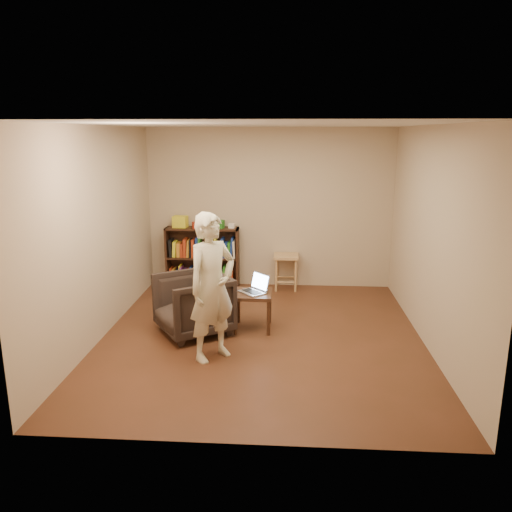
# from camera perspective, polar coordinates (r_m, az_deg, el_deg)

# --- Properties ---
(floor) EXTENTS (4.50, 4.50, 0.00)m
(floor) POSITION_cam_1_polar(r_m,az_deg,el_deg) (6.39, 0.64, -9.22)
(floor) COLOR #462716
(floor) RESTS_ON ground
(ceiling) EXTENTS (4.50, 4.50, 0.00)m
(ceiling) POSITION_cam_1_polar(r_m,az_deg,el_deg) (5.88, 0.71, 14.80)
(ceiling) COLOR silver
(ceiling) RESTS_ON wall_back
(wall_back) EXTENTS (4.00, 0.00, 4.00)m
(wall_back) POSITION_cam_1_polar(r_m,az_deg,el_deg) (8.21, 1.54, 5.43)
(wall_back) COLOR #BBA48D
(wall_back) RESTS_ON floor
(wall_left) EXTENTS (0.00, 4.50, 4.50)m
(wall_left) POSITION_cam_1_polar(r_m,az_deg,el_deg) (6.42, -17.46, 2.42)
(wall_left) COLOR #BBA48D
(wall_left) RESTS_ON floor
(wall_right) EXTENTS (0.00, 4.50, 4.50)m
(wall_right) POSITION_cam_1_polar(r_m,az_deg,el_deg) (6.22, 19.41, 1.91)
(wall_right) COLOR #BBA48D
(wall_right) RESTS_ON floor
(bookshelf) EXTENTS (1.20, 0.30, 1.00)m
(bookshelf) POSITION_cam_1_polar(r_m,az_deg,el_deg) (8.35, -6.09, -0.54)
(bookshelf) COLOR black
(bookshelf) RESTS_ON floor
(box_yellow) EXTENTS (0.25, 0.19, 0.19)m
(box_yellow) POSITION_cam_1_polar(r_m,az_deg,el_deg) (8.28, -8.66, 3.90)
(box_yellow) COLOR yellow
(box_yellow) RESTS_ON bookshelf
(red_cloth) EXTENTS (0.31, 0.25, 0.09)m
(red_cloth) POSITION_cam_1_polar(r_m,az_deg,el_deg) (8.20, -6.36, 3.54)
(red_cloth) COLOR maroon
(red_cloth) RESTS_ON bookshelf
(box_green) EXTENTS (0.15, 0.15, 0.13)m
(box_green) POSITION_cam_1_polar(r_m,az_deg,el_deg) (8.14, -4.17, 3.65)
(box_green) COLOR #25731E
(box_green) RESTS_ON bookshelf
(box_white) EXTENTS (0.11, 0.11, 0.08)m
(box_white) POSITION_cam_1_polar(r_m,az_deg,el_deg) (8.14, -2.78, 3.48)
(box_white) COLOR white
(box_white) RESTS_ON bookshelf
(stool) EXTENTS (0.40, 0.40, 0.58)m
(stool) POSITION_cam_1_polar(r_m,az_deg,el_deg) (8.16, 3.46, -0.64)
(stool) COLOR tan
(stool) RESTS_ON floor
(armchair) EXTENTS (1.16, 1.16, 0.77)m
(armchair) POSITION_cam_1_polar(r_m,az_deg,el_deg) (6.43, -7.20, -5.48)
(armchair) COLOR black
(armchair) RESTS_ON floor
(side_table) EXTENTS (0.49, 0.49, 0.50)m
(side_table) POSITION_cam_1_polar(r_m,az_deg,el_deg) (6.50, -0.35, -4.90)
(side_table) COLOR black
(side_table) RESTS_ON floor
(laptop) EXTENTS (0.43, 0.44, 0.24)m
(laptop) POSITION_cam_1_polar(r_m,az_deg,el_deg) (6.47, -0.09, -3.65)
(laptop) COLOR silver
(laptop) RESTS_ON side_table
(person) EXTENTS (0.71, 0.72, 1.68)m
(person) POSITION_cam_1_polar(r_m,az_deg,el_deg) (5.57, -5.04, -3.58)
(person) COLOR beige
(person) RESTS_ON floor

